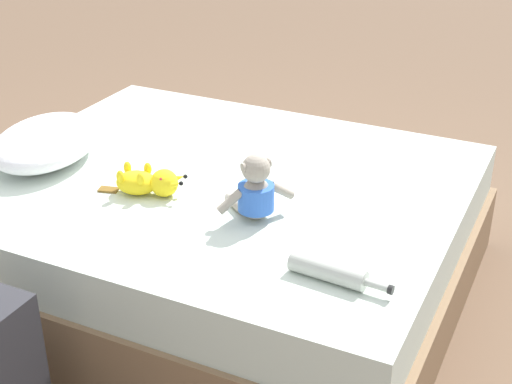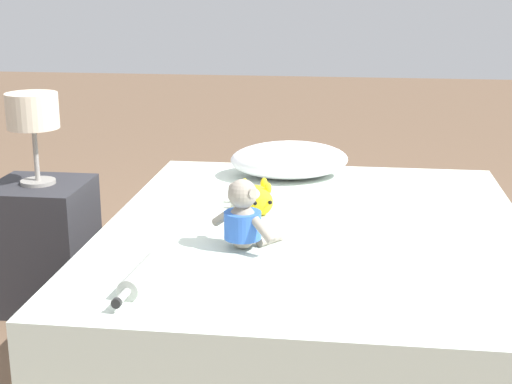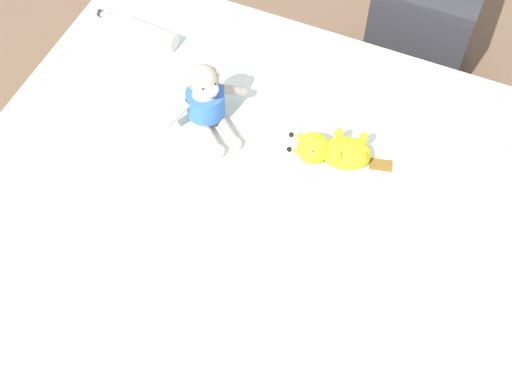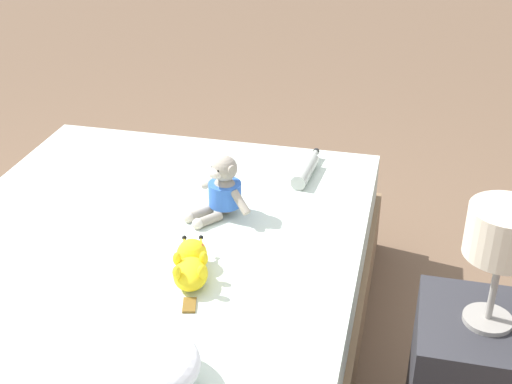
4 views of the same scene
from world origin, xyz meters
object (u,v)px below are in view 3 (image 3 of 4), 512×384
bed (256,240)px  glass_bottle (145,31)px  plush_yellow_creature (332,151)px  plush_monkey (207,101)px  nightstand (423,27)px  pillow (500,225)px

bed → glass_bottle: (-0.47, -0.63, 0.27)m
bed → plush_yellow_creature: (-0.23, 0.15, 0.29)m
bed → plush_yellow_creature: 0.40m
bed → plush_yellow_creature: plush_yellow_creature is taller
plush_monkey → nightstand: 1.09m
bed → glass_bottle: size_ratio=5.79×
bed → nightstand: (-1.14, 0.23, 0.03)m
plush_yellow_creature → glass_bottle: (-0.24, -0.78, -0.02)m
bed → plush_monkey: (-0.22, -0.26, 0.34)m
glass_bottle → nightstand: size_ratio=0.61×
plush_monkey → glass_bottle: 0.45m
plush_monkey → plush_yellow_creature: (-0.01, 0.42, -0.05)m
pillow → plush_monkey: 0.94m
bed → pillow: (-0.15, 0.67, 0.32)m
plush_yellow_creature → bed: bearing=-33.7°
bed → pillow: bearing=102.9°
pillow → plush_monkey: bearing=-94.0°
plush_monkey → bed: bearing=50.1°
glass_bottle → bed: bearing=53.2°
glass_bottle → nightstand: 1.12m
bed → plush_yellow_creature: bearing=146.3°
plush_yellow_creature → nightstand: (-0.91, 0.08, -0.26)m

